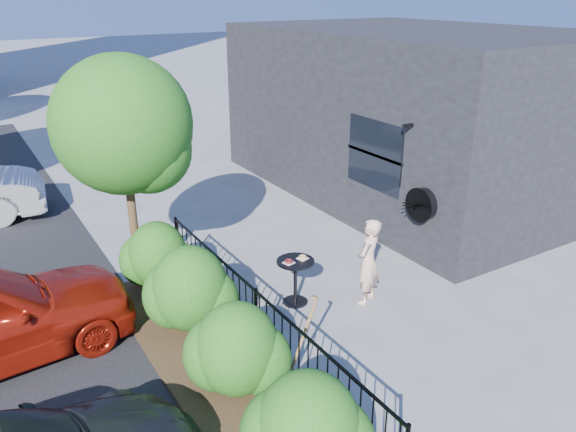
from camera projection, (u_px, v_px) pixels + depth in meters
ground at (342, 326)px, 8.74m from camera, size 120.00×120.00×0.00m
shop_building at (413, 111)px, 14.20m from camera, size 6.22×9.00×4.00m
fence at (256, 323)px, 7.80m from camera, size 0.05×6.05×1.10m
planting_bed at (212, 370)px, 7.66m from camera, size 1.30×6.00×0.08m
shrubs at (213, 323)px, 7.54m from camera, size 1.10×5.60×1.24m
patio_tree at (128, 133)px, 8.79m from camera, size 2.20×2.20×3.94m
cafe_table at (295, 274)px, 9.18m from camera, size 0.62×0.62×0.83m
woman at (368, 262)px, 9.15m from camera, size 0.64×0.57×1.48m
shovel at (301, 345)px, 7.32m from camera, size 0.46×0.16×1.26m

